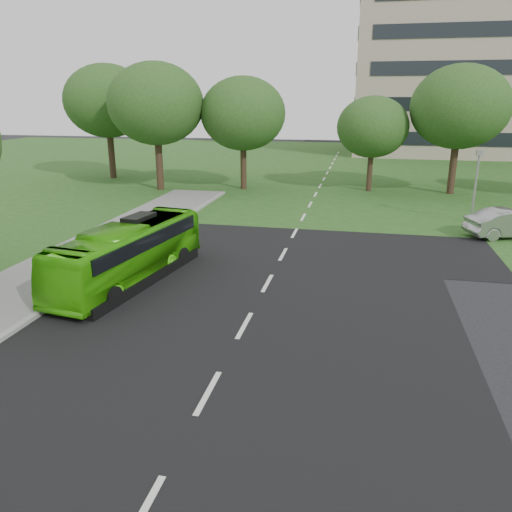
{
  "coord_description": "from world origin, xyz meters",
  "views": [
    {
      "loc": [
        3.47,
        -12.47,
        7.1
      ],
      "look_at": [
        -0.16,
        4.55,
        1.6
      ],
      "focal_mm": 35.0,
      "sensor_mm": 36.0,
      "label": 1
    }
  ],
  "objects_px": {
    "tree_park_a": "(156,104)",
    "tree_park_c": "(373,127)",
    "tree_park_b": "(243,114)",
    "bus": "(129,253)",
    "sedan": "(511,223)",
    "camera_pole": "(477,176)",
    "tree_park_f": "(107,101)",
    "tree_park_d": "(460,107)"
  },
  "relations": [
    {
      "from": "tree_park_d",
      "to": "sedan",
      "type": "xyz_separation_m",
      "value": [
        1.12,
        -12.9,
        -5.74
      ]
    },
    {
      "from": "sedan",
      "to": "camera_pole",
      "type": "xyz_separation_m",
      "value": [
        -1.38,
        3.08,
        2.0
      ]
    },
    {
      "from": "tree_park_b",
      "to": "bus",
      "type": "bearing_deg",
      "value": -88.54
    },
    {
      "from": "tree_park_a",
      "to": "camera_pole",
      "type": "distance_m",
      "value": 23.98
    },
    {
      "from": "tree_park_a",
      "to": "tree_park_c",
      "type": "height_order",
      "value": "tree_park_a"
    },
    {
      "from": "sedan",
      "to": "camera_pole",
      "type": "height_order",
      "value": "camera_pole"
    },
    {
      "from": "tree_park_b",
      "to": "tree_park_d",
      "type": "distance_m",
      "value": 16.38
    },
    {
      "from": "tree_park_d",
      "to": "bus",
      "type": "xyz_separation_m",
      "value": [
        -15.76,
        -23.37,
        -5.31
      ]
    },
    {
      "from": "bus",
      "to": "sedan",
      "type": "height_order",
      "value": "bus"
    },
    {
      "from": "tree_park_b",
      "to": "tree_park_c",
      "type": "relative_size",
      "value": 1.2
    },
    {
      "from": "tree_park_d",
      "to": "camera_pole",
      "type": "height_order",
      "value": "tree_park_d"
    },
    {
      "from": "tree_park_b",
      "to": "camera_pole",
      "type": "xyz_separation_m",
      "value": [
        16.07,
        -8.63,
        -3.2
      ]
    },
    {
      "from": "sedan",
      "to": "camera_pole",
      "type": "relative_size",
      "value": 1.08
    },
    {
      "from": "tree_park_a",
      "to": "tree_park_f",
      "type": "distance_m",
      "value": 8.39
    },
    {
      "from": "tree_park_f",
      "to": "camera_pole",
      "type": "height_order",
      "value": "tree_park_f"
    },
    {
      "from": "camera_pole",
      "to": "tree_park_b",
      "type": "bearing_deg",
      "value": 128.59
    },
    {
      "from": "tree_park_c",
      "to": "tree_park_f",
      "type": "height_order",
      "value": "tree_park_f"
    },
    {
      "from": "tree_park_d",
      "to": "camera_pole",
      "type": "bearing_deg",
      "value": -91.5
    },
    {
      "from": "camera_pole",
      "to": "sedan",
      "type": "bearing_deg",
      "value": -89.07
    },
    {
      "from": "camera_pole",
      "to": "tree_park_a",
      "type": "bearing_deg",
      "value": 139.93
    },
    {
      "from": "tree_park_b",
      "to": "tree_park_d",
      "type": "relative_size",
      "value": 0.92
    },
    {
      "from": "tree_park_b",
      "to": "camera_pole",
      "type": "height_order",
      "value": "tree_park_b"
    },
    {
      "from": "tree_park_a",
      "to": "bus",
      "type": "xyz_separation_m",
      "value": [
        7.13,
        -20.42,
        -5.52
      ]
    },
    {
      "from": "tree_park_c",
      "to": "sedan",
      "type": "height_order",
      "value": "tree_park_c"
    },
    {
      "from": "tree_park_b",
      "to": "sedan",
      "type": "bearing_deg",
      "value": -33.87
    },
    {
      "from": "sedan",
      "to": "camera_pole",
      "type": "bearing_deg",
      "value": 4.65
    },
    {
      "from": "bus",
      "to": "camera_pole",
      "type": "distance_m",
      "value": 20.64
    },
    {
      "from": "tree_park_f",
      "to": "sedan",
      "type": "height_order",
      "value": "tree_park_f"
    },
    {
      "from": "tree_park_a",
      "to": "sedan",
      "type": "bearing_deg",
      "value": -22.52
    },
    {
      "from": "tree_park_a",
      "to": "tree_park_c",
      "type": "distance_m",
      "value": 16.98
    },
    {
      "from": "tree_park_c",
      "to": "bus",
      "type": "distance_m",
      "value": 25.46
    },
    {
      "from": "tree_park_a",
      "to": "camera_pole",
      "type": "height_order",
      "value": "tree_park_a"
    },
    {
      "from": "bus",
      "to": "sedan",
      "type": "relative_size",
      "value": 1.85
    },
    {
      "from": "tree_park_b",
      "to": "tree_park_d",
      "type": "bearing_deg",
      "value": 4.19
    },
    {
      "from": "tree_park_c",
      "to": "tree_park_a",
      "type": "bearing_deg",
      "value": -170.16
    },
    {
      "from": "tree_park_c",
      "to": "tree_park_f",
      "type": "relative_size",
      "value": 0.73
    },
    {
      "from": "tree_park_c",
      "to": "tree_park_f",
      "type": "xyz_separation_m",
      "value": [
        -23.41,
        2.07,
        1.9
      ]
    },
    {
      "from": "tree_park_b",
      "to": "sedan",
      "type": "xyz_separation_m",
      "value": [
        17.44,
        -11.71,
        -5.2
      ]
    },
    {
      "from": "tree_park_c",
      "to": "tree_park_b",
      "type": "bearing_deg",
      "value": -173.59
    },
    {
      "from": "tree_park_c",
      "to": "sedan",
      "type": "xyz_separation_m",
      "value": [
        7.36,
        -12.84,
        -4.22
      ]
    },
    {
      "from": "bus",
      "to": "sedan",
      "type": "distance_m",
      "value": 19.86
    },
    {
      "from": "tree_park_f",
      "to": "bus",
      "type": "xyz_separation_m",
      "value": [
        13.89,
        -25.38,
        -5.7
      ]
    }
  ]
}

